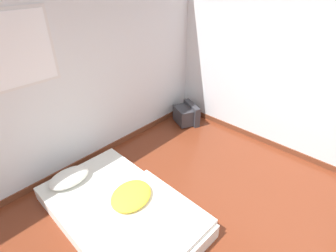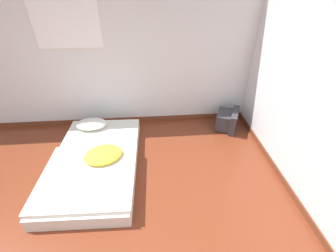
% 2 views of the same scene
% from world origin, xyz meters
% --- Properties ---
extents(wall_back, '(7.35, 0.08, 2.60)m').
position_xyz_m(wall_back, '(-0.01, 2.73, 1.29)').
color(wall_back, silver).
rests_on(wall_back, ground_plane).
extents(mattress_bed, '(1.24, 2.01, 0.33)m').
position_xyz_m(mattress_bed, '(-0.15, 1.48, 0.13)').
color(mattress_bed, silver).
rests_on(mattress_bed, ground_plane).
extents(crt_tv, '(0.50, 0.55, 0.37)m').
position_xyz_m(crt_tv, '(2.08, 2.32, 0.18)').
color(crt_tv, '#333338').
rests_on(crt_tv, ground_plane).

